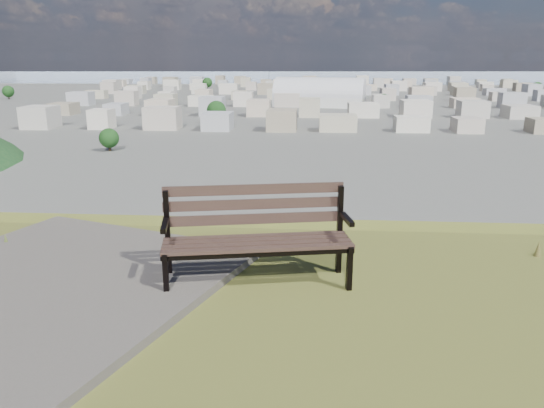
{
  "coord_description": "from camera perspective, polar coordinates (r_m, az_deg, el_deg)",
  "views": [
    {
      "loc": [
        -0.26,
        -2.78,
        27.24
      ],
      "look_at": [
        -0.77,
        4.16,
        25.3
      ],
      "focal_mm": 35.0,
      "sensor_mm": 36.0,
      "label": 1
    }
  ],
  "objects": [
    {
      "name": "park_bench",
      "position": [
        5.34,
        -1.7,
        -2.85
      ],
      "size": [
        1.94,
        0.94,
        0.97
      ],
      "rotation": [
        0.0,
        0.0,
        0.19
      ],
      "color": "#402D25",
      "rests_on": "hilltop_mesa"
    },
    {
      "name": "city_trees",
      "position": [
        323.61,
        -0.48,
        11.6
      ],
      "size": [
        406.52,
        387.2,
        9.98
      ],
      "color": "#2F2517",
      "rests_on": "ground"
    },
    {
      "name": "gravel_patch",
      "position": [
        5.49,
        -27.2,
        -9.88
      ],
      "size": [
        4.52,
        5.34,
        0.09
      ],
      "primitive_type": "cube",
      "rotation": [
        0.0,
        0.0,
        -0.34
      ],
      "color": "#625D55",
      "rests_on": "hilltop_mesa"
    },
    {
      "name": "arena",
      "position": [
        306.71,
        5.14,
        11.35
      ],
      "size": [
        53.16,
        30.22,
        21.14
      ],
      "rotation": [
        0.0,
        0.0,
        -0.19
      ],
      "color": "silver",
      "rests_on": "ground"
    },
    {
      "name": "bay_water",
      "position": [
        903.19,
        4.31,
        13.8
      ],
      "size": [
        2400.0,
        700.0,
        0.12
      ],
      "primitive_type": "cube",
      "color": "#91A5B9",
      "rests_on": "ground"
    },
    {
      "name": "city_blocks",
      "position": [
        397.93,
        4.3,
        12.11
      ],
      "size": [
        395.0,
        361.0,
        7.0
      ],
      "color": "silver",
      "rests_on": "ground"
    },
    {
      "name": "far_hills",
      "position": [
        1407.01,
        1.77,
        15.49
      ],
      "size": [
        2050.0,
        340.0,
        60.0
      ],
      "color": "#94A4B8",
      "rests_on": "ground"
    }
  ]
}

